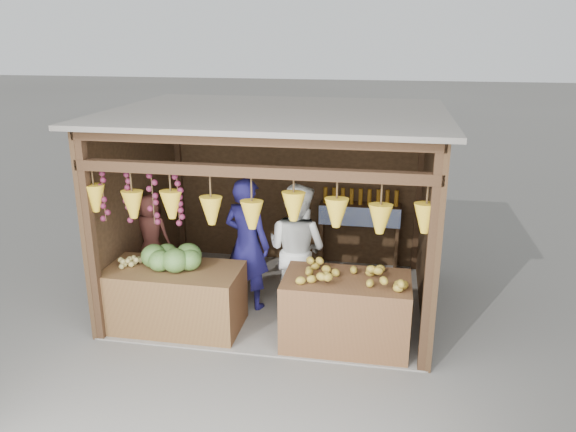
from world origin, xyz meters
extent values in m
plane|color=#514F49|center=(0.00, 0.00, 0.00)|extent=(80.00, 80.00, 0.00)
cube|color=slate|center=(0.00, 0.00, 0.01)|extent=(4.00, 3.00, 0.02)
cube|color=black|center=(0.00, 1.50, 1.30)|extent=(4.00, 0.06, 2.60)
cube|color=black|center=(-2.00, 0.00, 1.30)|extent=(0.06, 3.00, 2.60)
cube|color=black|center=(2.00, 0.00, 1.30)|extent=(0.06, 3.00, 2.60)
cube|color=#605B54|center=(0.00, 0.00, 2.63)|extent=(4.30, 3.30, 0.06)
cube|color=black|center=(-1.94, -1.44, 1.30)|extent=(0.11, 0.11, 2.60)
cube|color=black|center=(1.94, -1.44, 1.30)|extent=(0.11, 0.11, 2.60)
cube|color=black|center=(-1.94, 1.44, 1.30)|extent=(0.11, 0.11, 2.60)
cube|color=black|center=(1.94, 1.44, 1.30)|extent=(0.11, 0.11, 2.60)
cube|color=black|center=(0.00, -1.44, 2.20)|extent=(4.00, 0.12, 0.12)
cube|color=black|center=(0.00, -1.44, 2.54)|extent=(4.00, 0.12, 0.12)
cube|color=#382314|center=(1.05, 1.30, 1.05)|extent=(1.25, 0.30, 0.05)
cube|color=#382314|center=(0.47, 1.30, 0.53)|extent=(0.05, 0.28, 1.05)
cube|color=#382314|center=(1.64, 1.30, 0.53)|extent=(0.05, 0.28, 1.05)
cube|color=blue|center=(1.05, 1.14, 0.92)|extent=(1.25, 0.02, 0.30)
cube|color=#4E2F1A|center=(-1.13, -1.01, 0.40)|extent=(1.68, 0.85, 0.81)
cube|color=#50331A|center=(1.04, -1.05, 0.43)|extent=(1.49, 0.85, 0.87)
cube|color=black|center=(-1.83, -0.03, 0.15)|extent=(0.33, 0.33, 0.31)
imported|color=#18144E|center=(-0.36, -0.28, 0.91)|extent=(0.77, 0.63, 1.83)
imported|color=silver|center=(0.32, -0.29, 0.89)|extent=(1.07, 0.97, 1.78)
imported|color=brown|center=(-1.83, -0.03, 0.88)|extent=(0.61, 0.45, 1.15)
camera|label=1|loc=(1.43, -7.07, 3.59)|focal=35.00mm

